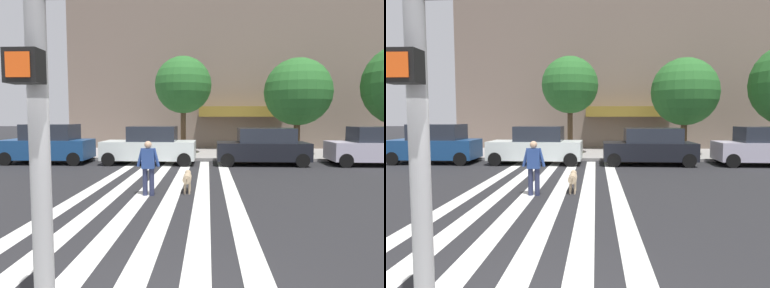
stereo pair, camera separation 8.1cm
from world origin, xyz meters
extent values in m
plane|color=#232326|center=(0.00, 7.22, 0.00)|extent=(160.00, 160.00, 0.00)
cube|color=gray|center=(0.00, 17.43, 0.07)|extent=(80.00, 6.00, 0.15)
cube|color=silver|center=(-3.13, 7.22, 0.00)|extent=(0.45, 13.83, 0.01)
cube|color=silver|center=(-2.23, 7.22, 0.00)|extent=(0.45, 13.83, 0.01)
cube|color=silver|center=(-1.33, 7.22, 0.00)|extent=(0.45, 13.83, 0.01)
cube|color=silver|center=(-0.43, 7.22, 0.00)|extent=(0.45, 13.83, 0.01)
cube|color=silver|center=(0.47, 7.22, 0.00)|extent=(0.45, 13.83, 0.01)
cube|color=silver|center=(1.37, 7.22, 0.00)|extent=(0.45, 13.83, 0.01)
cube|color=olive|center=(3.01, 19.83, 2.75)|extent=(5.97, 1.60, 0.70)
cylinder|color=gray|center=(-0.87, -0.48, 3.05)|extent=(0.18, 0.18, 5.80)
cube|color=black|center=(-0.87, -0.68, 2.75)|extent=(0.28, 0.18, 0.28)
cube|color=#E54C14|center=(-0.87, -0.78, 2.75)|extent=(0.20, 0.01, 0.20)
cube|color=navy|center=(-7.56, 13.19, 0.73)|extent=(4.36, 1.98, 0.96)
cube|color=#232833|center=(-7.39, 13.19, 1.61)|extent=(2.52, 1.73, 0.79)
cylinder|color=black|center=(-9.24, 12.29, 0.33)|extent=(0.66, 0.23, 0.66)
cylinder|color=black|center=(-9.26, 14.06, 0.33)|extent=(0.66, 0.23, 0.66)
cylinder|color=black|center=(-5.86, 12.32, 0.33)|extent=(0.66, 0.23, 0.66)
cylinder|color=black|center=(-5.88, 14.10, 0.33)|extent=(0.66, 0.23, 0.66)
cube|color=silver|center=(-2.31, 13.19, 0.71)|extent=(4.66, 1.96, 0.91)
cube|color=#232833|center=(-2.13, 13.19, 1.53)|extent=(2.36, 1.70, 0.75)
cylinder|color=black|center=(-4.16, 12.35, 0.33)|extent=(0.66, 0.23, 0.66)
cylinder|color=black|center=(-4.14, 14.09, 0.33)|extent=(0.66, 0.23, 0.66)
cylinder|color=black|center=(-0.49, 12.30, 0.33)|extent=(0.66, 0.23, 0.66)
cylinder|color=black|center=(-0.47, 14.03, 0.33)|extent=(0.66, 0.23, 0.66)
cube|color=black|center=(3.33, 13.19, 0.68)|extent=(4.47, 1.99, 0.86)
cube|color=#232833|center=(3.51, 13.19, 1.47)|extent=(2.71, 1.74, 0.71)
cylinder|color=black|center=(1.57, 12.30, 0.33)|extent=(0.66, 0.22, 0.66)
cylinder|color=black|center=(1.58, 14.10, 0.33)|extent=(0.66, 0.22, 0.66)
cylinder|color=black|center=(5.07, 12.28, 0.33)|extent=(0.66, 0.22, 0.66)
cylinder|color=black|center=(5.08, 14.08, 0.33)|extent=(0.66, 0.22, 0.66)
cube|color=#B6B0C4|center=(8.81, 13.19, 0.70)|extent=(4.40, 2.03, 0.90)
cube|color=#232833|center=(8.99, 13.19, 1.52)|extent=(2.61, 1.75, 0.74)
cylinder|color=black|center=(7.10, 12.36, 0.33)|extent=(0.67, 0.24, 0.66)
cylinder|color=black|center=(7.14, 14.11, 0.33)|extent=(0.67, 0.24, 0.66)
cylinder|color=#4C3823|center=(-0.85, 16.62, 1.75)|extent=(0.32, 0.32, 3.21)
sphere|color=#286628|center=(-0.85, 16.62, 4.29)|extent=(3.39, 3.39, 3.39)
cylinder|color=#4C3823|center=(5.88, 16.45, 1.46)|extent=(0.37, 0.37, 2.62)
sphere|color=#286628|center=(5.88, 16.45, 3.84)|extent=(3.92, 3.92, 3.92)
cylinder|color=#282D4C|center=(-1.24, 6.37, 0.41)|extent=(0.15, 0.15, 0.82)
cylinder|color=#282D4C|center=(-1.04, 6.37, 0.41)|extent=(0.15, 0.15, 0.82)
cube|color=navy|center=(-1.14, 6.37, 1.12)|extent=(0.38, 0.25, 0.60)
cylinder|color=navy|center=(-1.38, 6.37, 1.15)|extent=(0.22, 0.09, 0.57)
cylinder|color=navy|center=(-0.90, 6.38, 1.15)|extent=(0.22, 0.09, 0.57)
sphere|color=tan|center=(-1.14, 6.37, 1.53)|extent=(0.22, 0.22, 0.22)
cylinder|color=tan|center=(0.00, 6.82, 0.45)|extent=(0.27, 0.66, 0.26)
sphere|color=tan|center=(0.00, 7.22, 0.55)|extent=(0.20, 0.20, 0.20)
cylinder|color=tan|center=(0.01, 6.39, 0.50)|extent=(0.04, 0.24, 0.16)
cylinder|color=tan|center=(-0.07, 7.04, 0.16)|extent=(0.06, 0.06, 0.32)
cylinder|color=tan|center=(0.07, 7.05, 0.16)|extent=(0.06, 0.06, 0.32)
cylinder|color=tan|center=(-0.06, 6.59, 0.16)|extent=(0.06, 0.06, 0.32)
cylinder|color=tan|center=(0.08, 6.59, 0.16)|extent=(0.06, 0.06, 0.32)
cylinder|color=#6B6051|center=(10.63, 16.10, 0.56)|extent=(0.17, 0.17, 0.82)
cylinder|color=#6B6051|center=(10.60, 16.30, 0.56)|extent=(0.17, 0.17, 0.82)
cube|color=navy|center=(10.62, 16.20, 1.27)|extent=(0.28, 0.40, 0.60)
cylinder|color=navy|center=(10.59, 16.44, 1.30)|extent=(0.11, 0.23, 0.57)
sphere|color=tan|center=(10.62, 16.20, 1.68)|extent=(0.24, 0.24, 0.22)
camera|label=1|loc=(0.64, -3.38, 2.33)|focal=31.07mm
camera|label=2|loc=(0.72, -3.37, 2.33)|focal=31.07mm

